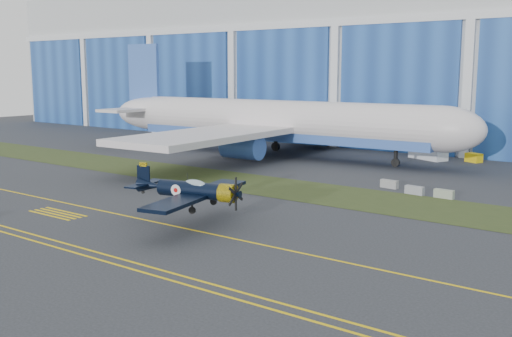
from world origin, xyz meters
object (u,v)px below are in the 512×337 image
Objects in this scene: jetliner at (277,76)px; shipping_container at (428,151)px; tug at (474,158)px; warbird at (191,190)px.

jetliner is 12.34× the size of shipping_container.
tug is (6.24, 1.11, -0.61)m from shipping_container.
jetliner is 30.53m from tug.
warbird is 0.22× the size of jetliner.
shipping_container is (1.79, 48.50, -1.76)m from warbird.
warbird is 48.56m from shipping_container.
jetliner is 24.67m from shipping_container.
warbird is 2.66× the size of shipping_container.
tug is (26.06, 11.21, -11.28)m from jetliner.
shipping_container reaches higher than tug.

